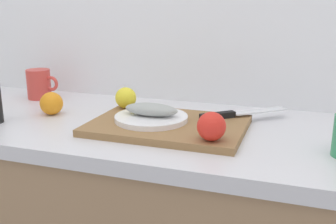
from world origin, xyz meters
TOP-DOWN VIEW (x-y plane):
  - back_wall at (0.00, 0.33)m, footprint 3.20×0.05m
  - cutting_board at (0.01, -0.03)m, footprint 0.43×0.31m
  - white_plate at (-0.04, -0.03)m, footprint 0.21×0.21m
  - fish_fillet at (-0.04, -0.03)m, footprint 0.16×0.07m
  - chef_knife at (0.18, 0.08)m, footprint 0.24×0.21m
  - lemon_0 at (-0.17, 0.07)m, footprint 0.07×0.07m
  - tomato_0 at (0.17, -0.14)m, footprint 0.07×0.07m
  - coffee_mug_2 at (-0.56, 0.17)m, footprint 0.13×0.09m
  - orange_0 at (-0.39, -0.01)m, footprint 0.07×0.07m

SIDE VIEW (x-z plane):
  - cutting_board at x=0.01m, z-range 0.90..0.92m
  - white_plate at x=-0.04m, z-range 0.92..0.93m
  - chef_knife at x=0.18m, z-range 0.92..0.94m
  - orange_0 at x=-0.39m, z-range 0.90..0.97m
  - fish_fillet at x=-0.04m, z-range 0.94..0.97m
  - lemon_0 at x=-0.17m, z-range 0.92..0.99m
  - coffee_mug_2 at x=-0.56m, z-range 0.90..1.01m
  - tomato_0 at x=0.17m, z-range 0.92..0.99m
  - back_wall at x=0.00m, z-range 0.00..2.50m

